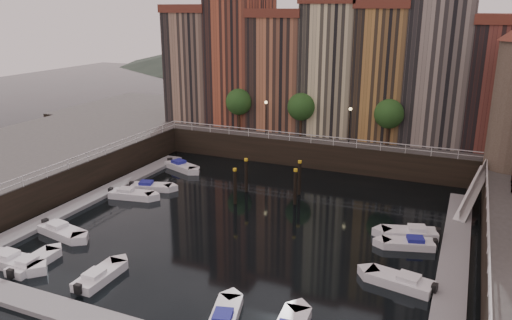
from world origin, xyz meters
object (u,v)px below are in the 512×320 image
at_px(mooring_pilings, 269,182).
at_px(boat_left_1, 62,231).
at_px(boat_left_2, 131,194).
at_px(boat_left_0, 13,261).
at_px(gangway, 473,191).

height_order(mooring_pilings, boat_left_1, mooring_pilings).
bearing_deg(boat_left_2, boat_left_1, -100.15).
xyz_separation_m(boat_left_1, boat_left_2, (-0.05, 9.03, -0.01)).
distance_m(boat_left_0, boat_left_1, 5.25).
height_order(mooring_pilings, boat_left_0, mooring_pilings).
distance_m(gangway, boat_left_1, 35.52).
xyz_separation_m(mooring_pilings, boat_left_1, (-12.21, -14.24, -1.29)).
distance_m(mooring_pilings, boat_left_1, 18.80).
bearing_deg(mooring_pilings, gangway, 14.21).
bearing_deg(boat_left_0, boat_left_1, 96.62).
relative_size(gangway, boat_left_0, 1.75).
bearing_deg(boat_left_1, boat_left_2, 101.02).
relative_size(mooring_pilings, boat_left_2, 1.28).
relative_size(gangway, boat_left_1, 1.76).
xyz_separation_m(gangway, boat_left_1, (-30.12, -18.77, -1.56)).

